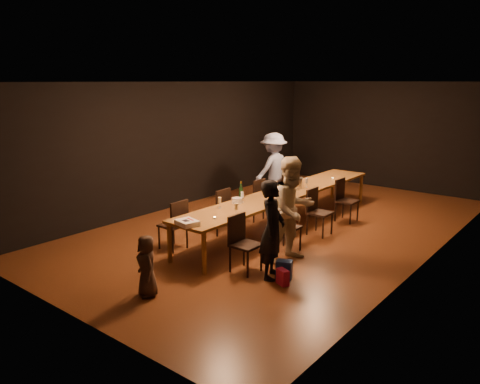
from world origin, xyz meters
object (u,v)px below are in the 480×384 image
Objects in this scene: chair_left_3 at (282,189)px; plate_stack at (237,201)px; ice_bucket at (298,183)px; man_blue at (273,168)px; chair_right_1 at (287,227)px; chair_right_2 at (320,212)px; woman_tan at (292,209)px; chair_right_3 at (347,201)px; chair_left_1 at (216,210)px; champagne_bottle at (241,190)px; table at (285,194)px; woman_birthday at (272,230)px; chair_left_0 at (173,224)px; child at (147,266)px; birthday_cake at (187,223)px; chair_right_0 at (246,244)px; chair_left_2 at (252,199)px.

plate_stack is (0.65, -2.53, 0.34)m from chair_left_3.
man_blue is at bearing 143.28° from ice_bucket.
chair_right_2 is (0.00, 1.20, 0.00)m from chair_right_1.
chair_right_1 is 0.61m from woman_tan.
chair_left_1 is (-1.70, -2.40, 0.00)m from chair_right_3.
table is at bearing 69.86° from champagne_bottle.
woman_birthday is (1.30, -2.32, 0.08)m from table.
chair_right_2 is at bearing -125.22° from chair_left_3.
chair_left_1 is (-1.70, -1.20, 0.00)m from chair_right_2.
chair_left_1 is (-1.70, 0.00, 0.00)m from chair_right_1.
chair_right_2 is 1.73m from plate_stack.
woman_birthday reaches higher than chair_left_0.
child reaches higher than plate_stack.
chair_left_1 is 2.28× the size of birthday_cake.
woman_tan reaches higher than chair_right_0.
woman_tan is 2.00× the size of child.
woman_tan is 2.28m from ice_bucket.
chair_left_2 reaches higher than plate_stack.
child is at bearing -164.11° from chair_left_2.
chair_right_0 reaches higher than plate_stack.
man_blue is (-0.47, 0.28, 0.42)m from chair_left_3.
table is at bearing -144.69° from chair_left_3.
ice_bucket reaches higher than chair_left_1.
child is at bearing -144.18° from chair_left_0.
chair_left_0 and chair_left_1 have the same top height.
chair_right_0 and chair_right_3 have the same top height.
chair_right_3 is (0.00, 3.60, 0.00)m from chair_right_0.
table is 1.49m from chair_right_3.
chair_right_1 is at bearing 47.19° from man_blue.
woman_birthday is at bearing 22.10° from chair_right_1.
chair_right_1 is at bearing -144.69° from chair_left_3.
ice_bucket is at bearing 87.30° from table.
chair_left_3 is at bearing 9.78° from woman_birthday.
chair_right_2 is 0.59× the size of woman_birthday.
chair_right_3 is 2.23m from man_blue.
chair_left_3 is 2.63m from plate_stack.
woman_tan is 7.83× the size of ice_bucket.
chair_right_2 is 1.03× the size of child.
chair_left_3 is at bearing 67.59° from man_blue.
chair_left_1 is at bearing -54.78° from chair_right_2.
chair_left_2 is at bearing 115.67° from champagne_bottle.
man_blue is at bearing 58.61° from woman_tan.
woman_birthday is 0.88× the size of man_blue.
chair_right_1 is 4.03× the size of ice_bucket.
chair_left_3 reaches higher than plate_stack.
table is 1.49m from chair_left_3.
child is at bearing -63.99° from birthday_cake.
woman_birthday reaches higher than chair_right_3.
chair_right_0 is 3.02m from ice_bucket.
chair_left_0 is 1.00× the size of chair_left_1.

